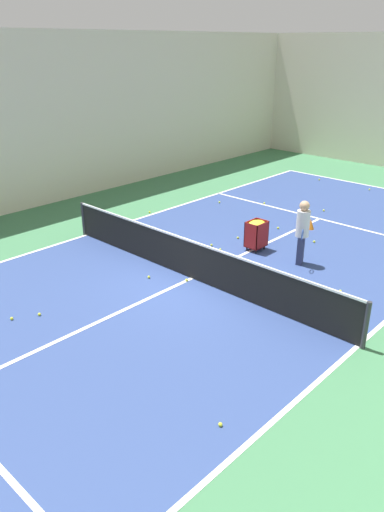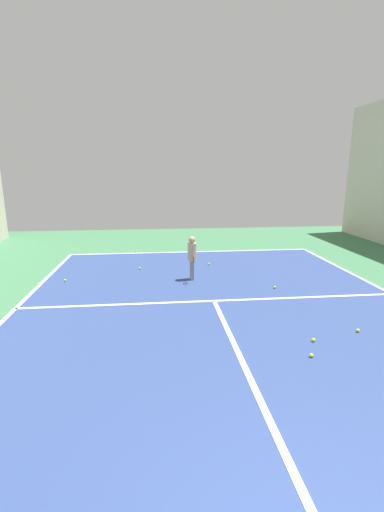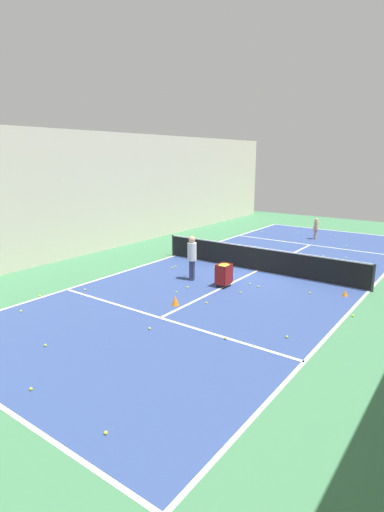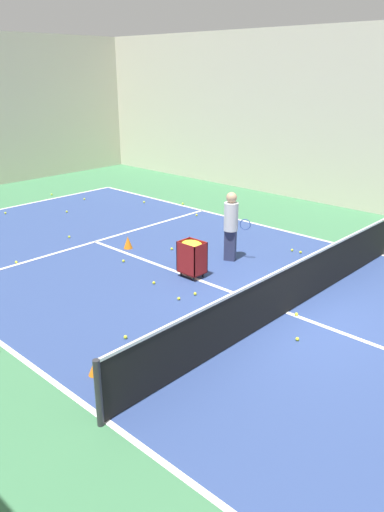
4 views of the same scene
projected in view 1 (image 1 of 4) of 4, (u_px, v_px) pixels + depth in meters
ground_plane at (192, 278)px, 12.88m from camera, size 34.95×34.95×0.00m
court_playing_area at (192, 278)px, 12.88m from camera, size 9.13×23.42×0.00m
line_baseline_far at (384, 188)px, 20.72m from camera, size 9.13×0.10×0.00m
line_sideline_left at (87, 235)px, 15.74m from camera, size 0.10×23.42×0.00m
line_sideline_right at (358, 346)px, 10.01m from camera, size 0.10×23.42×0.00m
line_service_far at (320, 219)px, 17.19m from camera, size 9.13×0.10×0.00m
line_centre_service at (192, 278)px, 12.88m from camera, size 0.10×12.88×0.00m
hall_enclosure_left at (12, 125)px, 16.96m from camera, size 0.15×31.25×6.03m
tennis_net at (192, 259)px, 12.66m from camera, size 9.43×0.10×1.05m
coach_at_net at (303, 228)px, 13.34m from camera, size 0.49×0.68×1.79m
ball_cart at (257, 230)px, 14.40m from camera, size 0.46×0.58×0.90m
training_cone_0 at (311, 224)px, 16.19m from camera, size 0.25×0.25×0.34m
training_cone_1 at (124, 228)px, 16.05m from camera, size 0.18×0.18×0.22m
tennis_ball_2 at (211, 245)px, 14.89m from camera, size 0.07×0.07×0.07m
tennis_ball_3 at (324, 210)px, 17.93m from camera, size 0.07×0.07×0.07m
tennis_ball_4 at (150, 212)px, 17.75m from camera, size 0.07×0.07×0.07m
tennis_ball_7 at (264, 203)px, 18.74m from camera, size 0.07×0.07×0.07m
tennis_ball_11 at (278, 228)px, 16.24m from camera, size 0.07×0.07×0.07m
tennis_ball_13 at (220, 424)px, 7.92m from camera, size 0.07×0.07×0.07m
tennis_ball_14 at (303, 248)px, 14.66m from camera, size 0.07×0.07×0.07m
tennis_ball_15 at (314, 242)px, 15.14m from camera, size 0.07×0.07×0.07m
tennis_ball_16 at (39, 314)px, 11.11m from camera, size 0.07×0.07×0.07m
tennis_ball_19 at (187, 280)px, 12.71m from camera, size 0.07×0.07×0.07m
tennis_ball_20 at (369, 189)px, 20.47m from camera, size 0.07×0.07×0.07m
tennis_ball_21 at (336, 295)px, 11.96m from camera, size 0.07×0.07×0.07m
tennis_ball_22 at (264, 288)px, 12.28m from camera, size 0.07×0.07×0.07m
tennis_ball_23 at (319, 180)px, 21.93m from camera, size 0.07×0.07×0.07m
tennis_ball_24 at (365, 338)px, 10.21m from camera, size 0.07×0.07×0.07m
tennis_ball_25 at (238, 238)px, 15.44m from camera, size 0.07×0.07×0.07m
tennis_ball_27 at (219, 202)px, 18.85m from camera, size 0.07×0.07×0.07m
tennis_ball_28 at (12, 318)px, 10.94m from camera, size 0.07×0.07×0.07m
tennis_ball_29 at (340, 291)px, 12.14m from camera, size 0.07×0.07×0.07m
tennis_ball_30 at (220, 249)px, 14.57m from camera, size 0.07×0.07×0.07m
tennis_ball_31 at (159, 234)px, 15.75m from camera, size 0.07×0.07×0.07m
tennis_ball_34 at (149, 277)px, 12.87m from camera, size 0.07×0.07×0.07m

